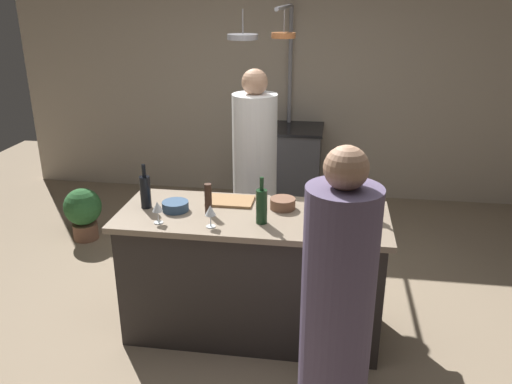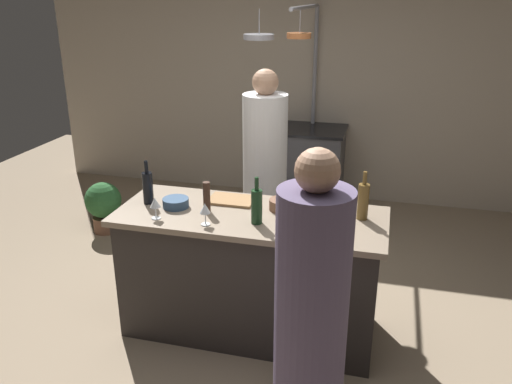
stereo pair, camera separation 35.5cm
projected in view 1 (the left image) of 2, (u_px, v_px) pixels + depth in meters
ground_plane at (253, 328)px, 3.77m from camera, size 9.00×9.00×0.00m
back_wall at (291, 84)px, 5.94m from camera, size 6.40×0.16×2.60m
kitchen_island at (253, 273)px, 3.61m from camera, size 1.80×0.72×0.90m
stove_range at (286, 166)px, 5.87m from camera, size 0.80×0.64×0.89m
chef at (255, 181)px, 4.35m from camera, size 0.36×0.36×1.73m
bar_stool_right at (334, 346)px, 2.99m from camera, size 0.28×0.28×0.68m
guest_right at (336, 322)px, 2.53m from camera, size 0.35×0.35×1.67m
overhead_pot_rack at (276, 62)px, 5.02m from camera, size 0.58×1.47×2.17m
potted_plant at (83, 211)px, 5.04m from camera, size 0.36×0.36×0.52m
cutting_board at (230, 201)px, 3.64m from camera, size 0.32×0.22×0.02m
pepper_mill at (208, 199)px, 3.42m from camera, size 0.05×0.05×0.21m
wine_bottle_dark at (145, 191)px, 3.52m from camera, size 0.07×0.07×0.31m
wine_bottle_amber at (364, 196)px, 3.40m from camera, size 0.07×0.07×0.32m
wine_bottle_red at (262, 206)px, 3.28m from camera, size 0.07×0.07×0.31m
wine_glass_by_chef at (157, 208)px, 3.28m from camera, size 0.07×0.07×0.15m
wine_glass_near_left_guest at (210, 211)px, 3.22m from camera, size 0.07×0.07×0.15m
wine_glass_near_right_guest at (330, 193)px, 3.53m from camera, size 0.07×0.07×0.15m
mixing_bowl_blue at (175, 206)px, 3.50m from camera, size 0.18×0.18×0.06m
mixing_bowl_wooden at (283, 203)px, 3.53m from camera, size 0.17×0.17×0.07m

